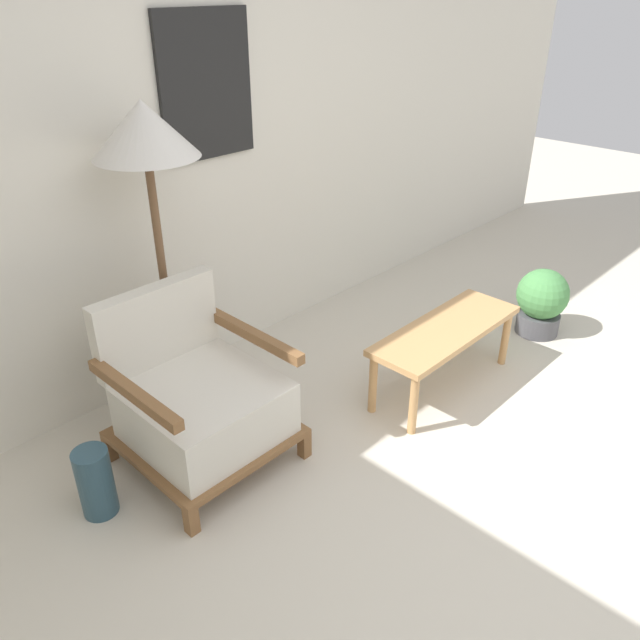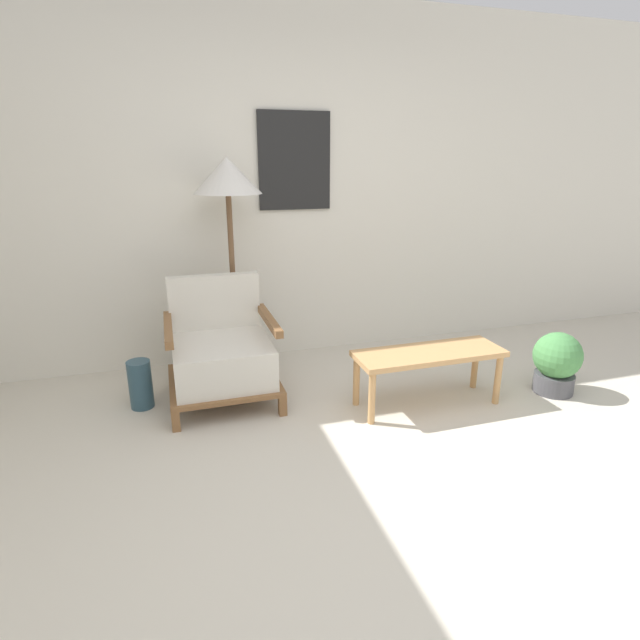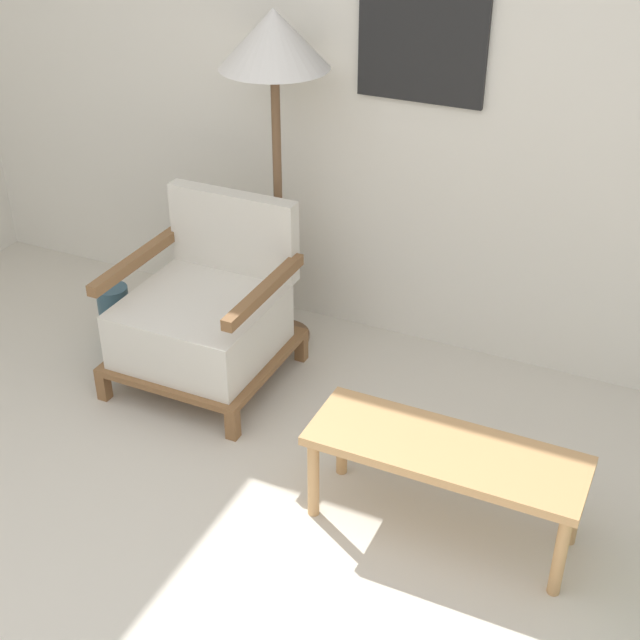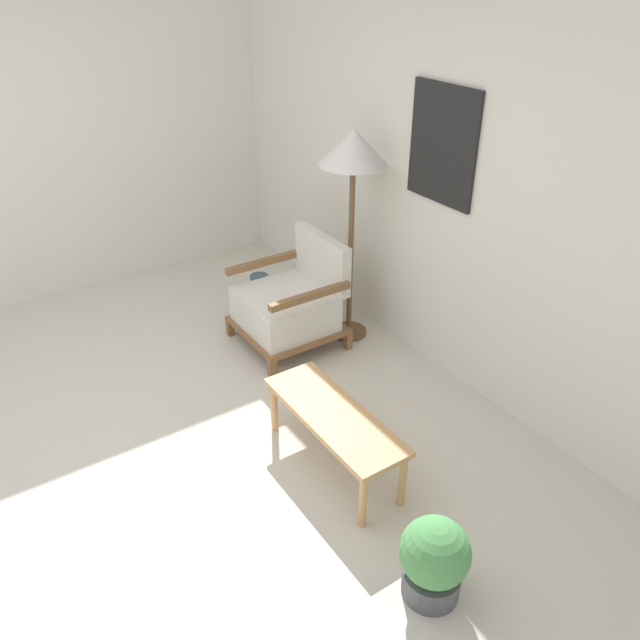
# 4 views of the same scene
# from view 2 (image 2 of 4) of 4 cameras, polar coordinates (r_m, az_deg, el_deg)

# --- Properties ---
(ground_plane) EXTENTS (14.00, 14.00, 0.00)m
(ground_plane) POSITION_cam_2_polar(r_m,az_deg,el_deg) (2.33, 9.48, -24.64)
(ground_plane) COLOR beige
(wall_back) EXTENTS (8.00, 0.09, 2.70)m
(wall_back) POSITION_cam_2_polar(r_m,az_deg,el_deg) (4.00, -5.36, 14.77)
(wall_back) COLOR silver
(wall_back) RESTS_ON ground_plane
(armchair) EXTENTS (0.71, 0.70, 0.80)m
(armchair) POSITION_cam_2_polar(r_m,az_deg,el_deg) (3.41, -11.18, -3.82)
(armchair) COLOR brown
(armchair) RESTS_ON ground_plane
(floor_lamp) EXTENTS (0.47, 0.47, 1.58)m
(floor_lamp) POSITION_cam_2_polar(r_m,az_deg,el_deg) (3.62, -10.49, 14.76)
(floor_lamp) COLOR brown
(floor_lamp) RESTS_ON ground_plane
(coffee_table) EXTENTS (0.98, 0.34, 0.38)m
(coffee_table) POSITION_cam_2_polar(r_m,az_deg,el_deg) (3.34, 12.33, -4.33)
(coffee_table) COLOR tan
(coffee_table) RESTS_ON ground_plane
(vase) EXTENTS (0.15, 0.15, 0.32)m
(vase) POSITION_cam_2_polar(r_m,az_deg,el_deg) (3.49, -19.83, -6.93)
(vase) COLOR #2D4C5B
(vase) RESTS_ON ground_plane
(potted_plant) EXTENTS (0.32, 0.32, 0.44)m
(potted_plant) POSITION_cam_2_polar(r_m,az_deg,el_deg) (3.83, 25.42, -4.32)
(potted_plant) COLOR #4C4C51
(potted_plant) RESTS_ON ground_plane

